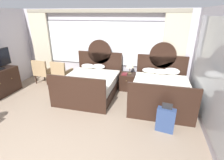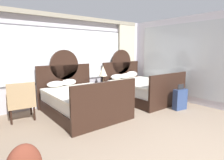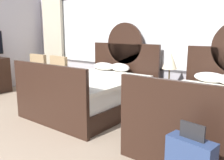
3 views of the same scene
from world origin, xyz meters
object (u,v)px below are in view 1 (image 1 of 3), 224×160
Objects in this scene: bed_near_window at (91,84)px; bed_near_mirror at (160,90)px; nightstand_between_beds at (127,81)px; book_on_nightstand at (125,74)px; armchair_by_window_left at (61,72)px; armchair_by_window_centre at (43,71)px; table_lamp_on_nightstand at (130,63)px; suitcase_on_floor at (165,120)px.

bed_near_mirror is at bearing 0.37° from bed_near_window.
book_on_nightstand is (-0.09, -0.10, 0.31)m from nightstand_between_beds.
armchair_by_window_left is 0.78m from armchair_by_window_centre.
bed_near_window is 3.66× the size of nightstand_between_beds.
armchair_by_window_left is (-1.34, 0.47, 0.13)m from bed_near_window.
book_on_nightstand reaches higher than nightstand_between_beds.
bed_near_mirror is 3.66× the size of nightstand_between_beds.
armchair_by_window_centre is (-3.31, -0.22, -0.49)m from table_lamp_on_nightstand.
suitcase_on_floor is at bearing -26.88° from armchair_by_window_left.
table_lamp_on_nightstand is (-1.05, 0.68, 0.61)m from bed_near_mirror.
bed_near_window reaches higher than nightstand_between_beds.
book_on_nightstand is 0.28× the size of armchair_by_window_left.
armchair_by_window_left is at bearing -175.05° from nightstand_between_beds.
nightstand_between_beds is 0.63× the size of armchair_by_window_centre.
bed_near_mirror is 8.19× the size of book_on_nightstand.
armchair_by_window_centre is at bearing -176.14° from table_lamp_on_nightstand.
bed_near_window is at bearing -12.36° from armchair_by_window_centre.
armchair_by_window_left is at bearing 172.79° from bed_near_mirror.
book_on_nightstand is at bearing 123.61° from suitcase_on_floor.
armchair_by_window_centre is (-0.78, -0.00, 0.00)m from armchair_by_window_left.
nightstand_between_beds is 2.41m from suitcase_on_floor.
armchair_by_window_centre reaches higher than nightstand_between_beds.
table_lamp_on_nightstand is at bearing 30.20° from bed_near_window.
table_lamp_on_nightstand reaches higher than armchair_by_window_centre.
armchair_by_window_centre is at bearing -177.98° from book_on_nightstand.
table_lamp_on_nightstand is 2.58m from armchair_by_window_left.
table_lamp_on_nightstand is 0.80× the size of suitcase_on_floor.
book_on_nightstand is at bearing 2.68° from armchair_by_window_left.
bed_near_window is 1.00× the size of bed_near_mirror.
bed_near_window is 1.43m from armchair_by_window_left.
table_lamp_on_nightstand is at bearing 118.86° from suitcase_on_floor.
table_lamp_on_nightstand is at bearing 3.86° from armchair_by_window_centre.
armchair_by_window_centre reaches higher than book_on_nightstand.
bed_near_window is 1.50m from table_lamp_on_nightstand.
bed_near_window is 2.95× the size of suitcase_on_floor.
bed_near_mirror is at bearing 94.18° from suitcase_on_floor.
nightstand_between_beds is 0.81× the size of suitcase_on_floor.
armchair_by_window_left reaches higher than nightstand_between_beds.
armchair_by_window_centre is at bearing 157.33° from suitcase_on_floor.
bed_near_mirror reaches higher than armchair_by_window_left.
suitcase_on_floor is at bearing -56.39° from book_on_nightstand.
table_lamp_on_nightstand is 3.36m from armchair_by_window_centre.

